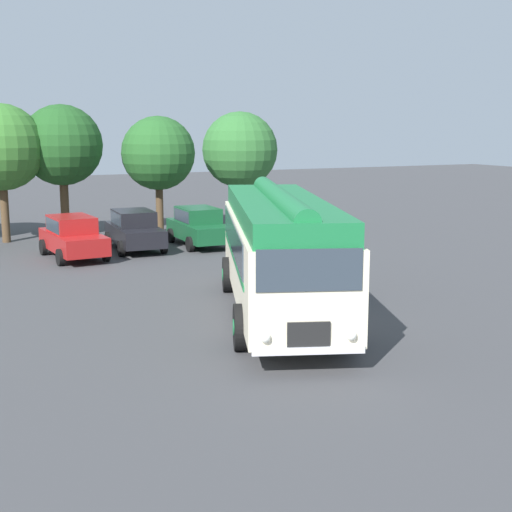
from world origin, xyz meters
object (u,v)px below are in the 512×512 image
Objects in this scene: vintage_bus at (280,247)px; car_mid_right at (199,226)px; car_mid_left at (135,230)px; car_near_left at (73,237)px.

vintage_bus is 2.43× the size of car_mid_right.
vintage_bus is 2.41× the size of car_mid_left.
vintage_bus reaches higher than car_mid_right.
car_near_left is 1.01× the size of car_mid_left.
car_near_left is at bearing -173.09° from car_mid_right.
vintage_bus is 2.39× the size of car_near_left.
car_near_left is at bearing -162.97° from car_mid_left.
car_mid_left is (2.74, 0.84, 0.00)m from car_near_left.
car_mid_left and car_mid_right have the same top height.
car_near_left is 1.02× the size of car_mid_right.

